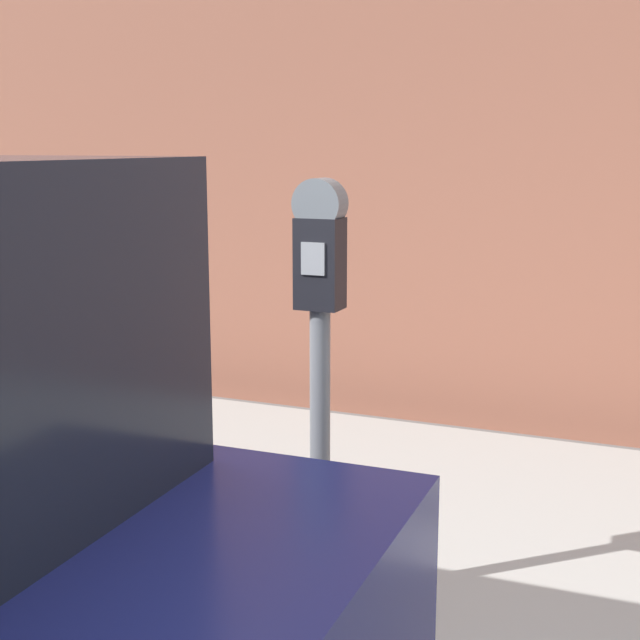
% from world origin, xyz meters
% --- Properties ---
extents(sidewalk, '(24.00, 2.80, 0.12)m').
position_xyz_m(sidewalk, '(0.00, 2.20, 0.06)').
color(sidewalk, '#ADAAA3').
rests_on(sidewalk, ground_plane).
extents(building_facade, '(24.00, 0.30, 4.60)m').
position_xyz_m(building_facade, '(0.00, 4.16, 2.30)').
color(building_facade, '#935642').
rests_on(building_facade, ground_plane).
extents(parking_meter, '(0.18, 0.13, 1.60)m').
position_xyz_m(parking_meter, '(0.50, 1.33, 1.17)').
color(parking_meter, slate).
rests_on(parking_meter, sidewalk).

